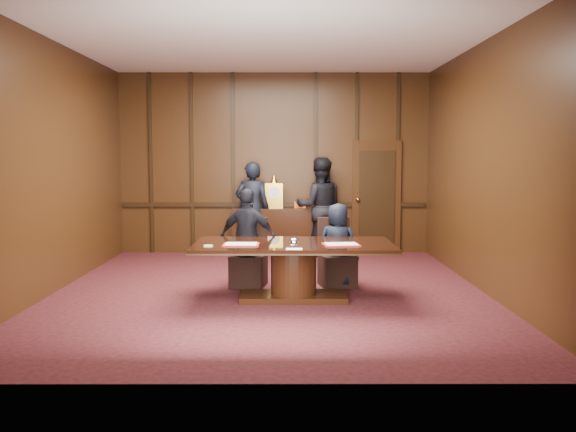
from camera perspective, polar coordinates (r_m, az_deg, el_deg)
The scene contains 13 objects.
room at distance 8.56m, azimuth -1.31°, elevation 4.47°, with size 7.00×7.04×3.50m.
sideboard at distance 11.77m, azimuth -1.30°, elevation -1.25°, with size 1.60×0.45×1.54m.
conference_table at distance 8.04m, azimuth 0.53°, elevation -4.29°, with size 2.62×1.32×0.76m.
folder_left at distance 7.85m, azimuth -4.41°, elevation -2.65°, with size 0.46×0.34×0.02m.
folder_right at distance 7.84m, azimuth 4.98°, elevation -2.66°, with size 0.49×0.38×0.02m.
inkstand at distance 7.55m, azimuth 0.57°, elevation -2.61°, with size 0.20×0.14×0.12m.
notepad at distance 7.77m, azimuth -7.46°, elevation -2.77°, with size 0.10×0.07×0.01m, color #F3E577.
chair_left at distance 8.96m, azimuth -3.68°, elevation -4.69°, with size 0.56×0.56×0.99m.
chair_right at distance 8.97m, azimuth 4.59°, elevation -4.68°, with size 0.57×0.57×0.99m.
signatory_left at distance 8.82m, azimuth -3.76°, elevation -2.07°, with size 0.84×0.35×1.43m, color black.
signatory_right at distance 8.85m, azimuth 4.69°, elevation -2.74°, with size 0.60×0.39×1.22m, color black.
witness_left at distance 11.58m, azimuth -3.34°, elevation 0.67°, with size 0.65×0.43×1.79m, color black.
witness_right at distance 11.58m, azimuth 2.99°, elevation 0.87°, with size 0.91×0.71×1.87m, color black.
Camera 1 is at (0.24, -8.42, 1.90)m, focal length 38.00 mm.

